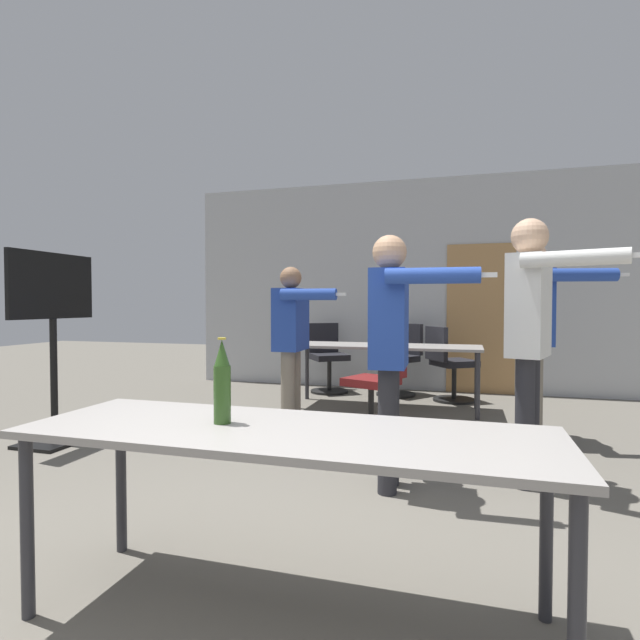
{
  "coord_description": "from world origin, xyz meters",
  "views": [
    {
      "loc": [
        0.91,
        -1.5,
        1.23
      ],
      "look_at": [
        -0.2,
        2.29,
        1.1
      ],
      "focal_mm": 28.0,
      "sensor_mm": 36.0,
      "label": 1
    }
  ],
  "objects_px": {
    "office_chair_side_rolled": "(449,366)",
    "person_left_plaid": "(292,332)",
    "person_right_polo": "(391,336)",
    "office_chair_far_right": "(378,385)",
    "tv_screen": "(53,330)",
    "beer_bottle": "(222,383)",
    "person_center_tall": "(534,322)",
    "office_chair_mid_tucked": "(400,361)",
    "office_chair_near_pushed": "(328,359)",
    "person_far_watching": "(531,322)"
  },
  "relations": [
    {
      "from": "office_chair_side_rolled",
      "to": "person_left_plaid",
      "type": "bearing_deg",
      "value": -72.71
    },
    {
      "from": "person_right_polo",
      "to": "office_chair_far_right",
      "type": "xyz_separation_m",
      "value": [
        -0.38,
        1.69,
        -0.61
      ]
    },
    {
      "from": "person_left_plaid",
      "to": "person_right_polo",
      "type": "distance_m",
      "value": 1.8
    },
    {
      "from": "tv_screen",
      "to": "beer_bottle",
      "type": "relative_size",
      "value": 4.84
    },
    {
      "from": "person_center_tall",
      "to": "office_chair_mid_tucked",
      "type": "xyz_separation_m",
      "value": [
        -1.43,
        1.91,
        -0.61
      ]
    },
    {
      "from": "person_center_tall",
      "to": "office_chair_mid_tucked",
      "type": "relative_size",
      "value": 1.85
    },
    {
      "from": "person_left_plaid",
      "to": "office_chair_side_rolled",
      "type": "distance_m",
      "value": 2.38
    },
    {
      "from": "person_left_plaid",
      "to": "office_chair_near_pushed",
      "type": "relative_size",
      "value": 1.67
    },
    {
      "from": "tv_screen",
      "to": "office_chair_mid_tucked",
      "type": "distance_m",
      "value": 4.18
    },
    {
      "from": "person_left_plaid",
      "to": "office_chair_mid_tucked",
      "type": "relative_size",
      "value": 1.66
    },
    {
      "from": "beer_bottle",
      "to": "person_right_polo",
      "type": "bearing_deg",
      "value": 72.25
    },
    {
      "from": "tv_screen",
      "to": "beer_bottle",
      "type": "bearing_deg",
      "value": -124.2
    },
    {
      "from": "office_chair_near_pushed",
      "to": "tv_screen",
      "type": "bearing_deg",
      "value": 28.6
    },
    {
      "from": "office_chair_mid_tucked",
      "to": "office_chair_side_rolled",
      "type": "xyz_separation_m",
      "value": [
        0.65,
        -0.28,
        -0.01
      ]
    },
    {
      "from": "person_left_plaid",
      "to": "office_chair_side_rolled",
      "type": "height_order",
      "value": "person_left_plaid"
    },
    {
      "from": "person_right_polo",
      "to": "office_chair_far_right",
      "type": "relative_size",
      "value": 1.86
    },
    {
      "from": "person_left_plaid",
      "to": "person_right_polo",
      "type": "bearing_deg",
      "value": 39.83
    },
    {
      "from": "office_chair_near_pushed",
      "to": "office_chair_side_rolled",
      "type": "bearing_deg",
      "value": 136.69
    },
    {
      "from": "person_right_polo",
      "to": "office_chair_mid_tucked",
      "type": "relative_size",
      "value": 1.75
    },
    {
      "from": "office_chair_mid_tucked",
      "to": "office_chair_near_pushed",
      "type": "bearing_deg",
      "value": 37.71
    },
    {
      "from": "person_left_plaid",
      "to": "office_chair_near_pushed",
      "type": "bearing_deg",
      "value": -175.12
    },
    {
      "from": "tv_screen",
      "to": "beer_bottle",
      "type": "distance_m",
      "value": 3.06
    },
    {
      "from": "person_center_tall",
      "to": "person_far_watching",
      "type": "distance_m",
      "value": 1.21
    },
    {
      "from": "person_right_polo",
      "to": "office_chair_mid_tucked",
      "type": "distance_m",
      "value": 3.52
    },
    {
      "from": "person_center_tall",
      "to": "office_chair_near_pushed",
      "type": "xyz_separation_m",
      "value": [
        -2.44,
        1.9,
        -0.61
      ]
    },
    {
      "from": "person_left_plaid",
      "to": "office_chair_mid_tucked",
      "type": "height_order",
      "value": "person_left_plaid"
    },
    {
      "from": "office_chair_near_pushed",
      "to": "person_right_polo",
      "type": "bearing_deg",
      "value": 77.47
    },
    {
      "from": "person_left_plaid",
      "to": "office_chair_near_pushed",
      "type": "height_order",
      "value": "person_left_plaid"
    },
    {
      "from": "person_right_polo",
      "to": "person_far_watching",
      "type": "bearing_deg",
      "value": 108.36
    },
    {
      "from": "office_chair_far_right",
      "to": "office_chair_near_pushed",
      "type": "relative_size",
      "value": 0.94
    },
    {
      "from": "person_right_polo",
      "to": "office_chair_near_pushed",
      "type": "relative_size",
      "value": 1.76
    },
    {
      "from": "tv_screen",
      "to": "person_far_watching",
      "type": "distance_m",
      "value": 3.9
    },
    {
      "from": "person_center_tall",
      "to": "person_far_watching",
      "type": "xyz_separation_m",
      "value": [
        -0.16,
        -1.2,
        0.04
      ]
    },
    {
      "from": "office_chair_side_rolled",
      "to": "beer_bottle",
      "type": "distance_m",
      "value": 4.73
    },
    {
      "from": "office_chair_mid_tucked",
      "to": "office_chair_side_rolled",
      "type": "relative_size",
      "value": 1.01
    },
    {
      "from": "person_left_plaid",
      "to": "person_center_tall",
      "type": "xyz_separation_m",
      "value": [
        2.22,
        0.18,
        0.12
      ]
    },
    {
      "from": "person_left_plaid",
      "to": "office_chair_far_right",
      "type": "xyz_separation_m",
      "value": [
        0.79,
        0.33,
        -0.54
      ]
    },
    {
      "from": "person_left_plaid",
      "to": "person_right_polo",
      "type": "relative_size",
      "value": 0.95
    },
    {
      "from": "person_right_polo",
      "to": "beer_bottle",
      "type": "bearing_deg",
      "value": -20.29
    },
    {
      "from": "office_chair_far_right",
      "to": "office_chair_near_pushed",
      "type": "height_order",
      "value": "office_chair_near_pushed"
    },
    {
      "from": "office_chair_near_pushed",
      "to": "person_far_watching",
      "type": "bearing_deg",
      "value": 91.81
    },
    {
      "from": "tv_screen",
      "to": "office_chair_near_pushed",
      "type": "distance_m",
      "value": 3.61
    },
    {
      "from": "office_chair_mid_tucked",
      "to": "office_chair_near_pushed",
      "type": "xyz_separation_m",
      "value": [
        -1.01,
        -0.02,
        -0.0
      ]
    },
    {
      "from": "person_right_polo",
      "to": "office_chair_side_rolled",
      "type": "height_order",
      "value": "person_right_polo"
    },
    {
      "from": "beer_bottle",
      "to": "office_chair_far_right",
      "type": "bearing_deg",
      "value": 88.36
    },
    {
      "from": "tv_screen",
      "to": "person_far_watching",
      "type": "height_order",
      "value": "person_far_watching"
    },
    {
      "from": "person_center_tall",
      "to": "office_chair_side_rolled",
      "type": "bearing_deg",
      "value": -164.98
    },
    {
      "from": "person_center_tall",
      "to": "person_left_plaid",
      "type": "bearing_deg",
      "value": -95.71
    },
    {
      "from": "tv_screen",
      "to": "office_chair_far_right",
      "type": "bearing_deg",
      "value": -61.37
    },
    {
      "from": "person_left_plaid",
      "to": "person_far_watching",
      "type": "relative_size",
      "value": 0.88
    }
  ]
}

